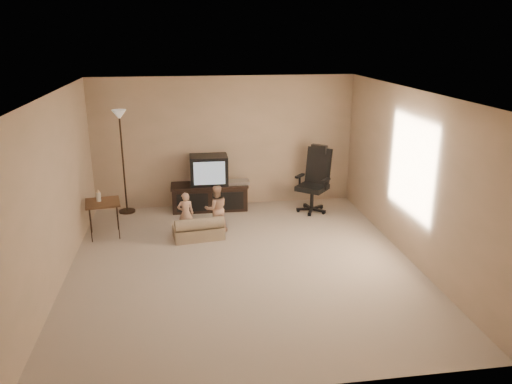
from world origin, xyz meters
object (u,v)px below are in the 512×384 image
office_chair (314,188)px  side_table (102,203)px  child_sofa (199,230)px  toddler_left (186,214)px  toddler_right (216,209)px  floor_lamp (121,139)px  tv_stand (210,187)px

office_chair → side_table: bearing=-128.8°
child_sofa → toddler_left: (-0.20, 0.21, 0.21)m
toddler_left → child_sofa: bearing=130.4°
side_table → toddler_left: side_table is taller
office_chair → toddler_left: bearing=-119.7°
side_table → toddler_right: toddler_right is taller
office_chair → floor_lamp: floor_lamp is taller
side_table → toddler_left: bearing=-6.9°
office_chair → toddler_left: 2.58m
child_sofa → toddler_right: size_ratio=1.05×
office_chair → toddler_right: bearing=-117.1°
office_chair → toddler_right: office_chair is taller
side_table → floor_lamp: 1.43m
tv_stand → floor_lamp: bearing=178.6°
office_chair → child_sofa: 2.48m
side_table → toddler_right: 1.88m
side_table → child_sofa: bearing=-13.4°
floor_lamp → child_sofa: (1.30, -1.50, -1.26)m
office_chair → child_sofa: office_chair is taller
toddler_right → toddler_left: bearing=0.4°
side_table → child_sofa: 1.65m
tv_stand → child_sofa: tv_stand is taller
office_chair → floor_lamp: 3.69m
child_sofa → toddler_right: bearing=35.0°
office_chair → child_sofa: size_ratio=1.46×
tv_stand → office_chair: bearing=-10.4°
office_chair → toddler_left: (-2.43, -0.86, -0.08)m
child_sofa → toddler_right: toddler_right is taller
toddler_right → side_table: bearing=-11.2°
tv_stand → toddler_right: bearing=-87.3°
tv_stand → office_chair: office_chair is taller
office_chair → side_table: 3.85m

